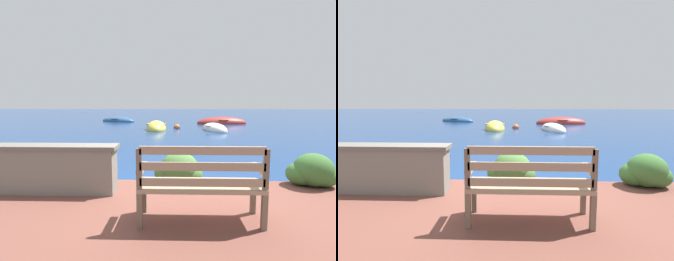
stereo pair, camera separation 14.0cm
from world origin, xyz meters
TOP-DOWN VIEW (x-y plane):
  - ground_plane at (0.00, 0.00)m, footprint 80.00×80.00m
  - park_bench at (0.44, -1.59)m, footprint 1.44×0.48m
  - stone_wall at (-1.68, -0.64)m, footprint 1.92×0.39m
  - hedge_clump_far_left at (-2.46, -0.27)m, footprint 0.95×0.68m
  - hedge_clump_left at (0.21, -0.24)m, footprint 0.81×0.58m
  - hedge_clump_centre at (2.42, -0.23)m, footprint 0.80×0.58m
  - rowboat_nearest at (2.23, 9.40)m, footprint 1.57×2.52m
  - rowboat_mid at (-0.91, 9.70)m, footprint 1.18×2.27m
  - rowboat_far at (3.27, 13.24)m, footprint 3.45×1.49m
  - rowboat_outer at (-4.14, 14.82)m, footprint 2.86×1.95m
  - mooring_buoy at (0.22, 10.38)m, footprint 0.40×0.40m

SIDE VIEW (x-z plane):
  - ground_plane at x=0.00m, z-range 0.00..0.00m
  - rowboat_outer at x=-4.14m, z-range -0.27..0.38m
  - rowboat_nearest at x=2.23m, z-range -0.29..0.41m
  - mooring_buoy at x=0.22m, z-range -0.12..0.25m
  - rowboat_far at x=3.27m, z-range -0.34..0.48m
  - rowboat_mid at x=-0.91m, z-range -0.36..0.51m
  - hedge_clump_centre at x=2.42m, z-range 0.18..0.73m
  - hedge_clump_left at x=0.21m, z-range 0.18..0.74m
  - hedge_clump_far_left at x=-2.46m, z-range 0.18..0.82m
  - stone_wall at x=-1.68m, z-range 0.22..0.96m
  - park_bench at x=0.44m, z-range 0.24..1.17m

